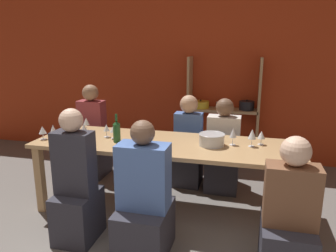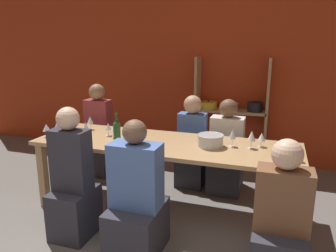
{
  "view_description": "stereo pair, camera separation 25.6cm",
  "coord_description": "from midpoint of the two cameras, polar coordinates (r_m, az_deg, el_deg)",
  "views": [
    {
      "loc": [
        0.64,
        -1.16,
        1.77
      ],
      "look_at": [
        -0.19,
        2.08,
        0.92
      ],
      "focal_mm": 35.0,
      "sensor_mm": 36.0,
      "label": 1
    },
    {
      "loc": [
        0.88,
        -1.09,
        1.77
      ],
      "look_at": [
        -0.19,
        2.08,
        0.92
      ],
      "focal_mm": 35.0,
      "sensor_mm": 36.0,
      "label": 2
    }
  ],
  "objects": [
    {
      "name": "wall_back_red",
      "position": [
        5.03,
        10.01,
        9.31
      ],
      "size": [
        8.8,
        0.06,
        2.7
      ],
      "color": "#B23819",
      "rests_on": "ground_plane"
    },
    {
      "name": "shelf_unit",
      "position": [
        4.92,
        12.21,
        0.29
      ],
      "size": [
        1.04,
        0.3,
        1.57
      ],
      "color": "tan",
      "rests_on": "ground_plane"
    },
    {
      "name": "dining_table",
      "position": [
        3.42,
        1.61,
        -4.19
      ],
      "size": [
        2.73,
        0.86,
        0.77
      ],
      "color": "tan",
      "rests_on": "ground_plane"
    },
    {
      "name": "mixing_bowl",
      "position": [
        3.29,
        9.64,
        -2.46
      ],
      "size": [
        0.26,
        0.26,
        0.12
      ],
      "color": "#B7BABC",
      "rests_on": "dining_table"
    },
    {
      "name": "wine_bottle_green",
      "position": [
        3.44,
        -6.81,
        -0.72
      ],
      "size": [
        0.08,
        0.08,
        0.3
      ],
      "color": "#1E4C23",
      "rests_on": "dining_table"
    },
    {
      "name": "wine_glass_empty_a",
      "position": [
        3.09,
        24.0,
        -3.48
      ],
      "size": [
        0.07,
        0.07,
        0.17
      ],
      "color": "white",
      "rests_on": "dining_table"
    },
    {
      "name": "wine_glass_empty_b",
      "position": [
        3.77,
        -16.99,
        -0.15
      ],
      "size": [
        0.07,
        0.07,
        0.15
      ],
      "color": "white",
      "rests_on": "dining_table"
    },
    {
      "name": "wine_glass_white_a",
      "position": [
        3.95,
        -11.61,
        0.96
      ],
      "size": [
        0.07,
        0.07,
        0.16
      ],
      "color": "white",
      "rests_on": "dining_table"
    },
    {
      "name": "wine_glass_empty_c",
      "position": [
        3.39,
        18.11,
        -1.86
      ],
      "size": [
        0.07,
        0.07,
        0.15
      ],
      "color": "white",
      "rests_on": "dining_table"
    },
    {
      "name": "wine_glass_red_a",
      "position": [
        3.77,
        -18.61,
        -0.35
      ],
      "size": [
        0.08,
        0.08,
        0.14
      ],
      "color": "white",
      "rests_on": "dining_table"
    },
    {
      "name": "wine_glass_white_b",
      "position": [
        3.3,
        16.54,
        -1.76
      ],
      "size": [
        0.08,
        0.08,
        0.18
      ],
      "color": "white",
      "rests_on": "dining_table"
    },
    {
      "name": "wine_glass_empty_d",
      "position": [
        3.31,
        13.35,
        -1.46
      ],
      "size": [
        0.07,
        0.07,
        0.18
      ],
      "color": "white",
      "rests_on": "dining_table"
    },
    {
      "name": "wine_glass_red_b",
      "position": [
        3.64,
        -8.41,
        -0.19
      ],
      "size": [
        0.07,
        0.07,
        0.15
      ],
      "color": "white",
      "rests_on": "dining_table"
    },
    {
      "name": "wine_glass_white_c",
      "position": [
        3.57,
        -7.27,
        -0.37
      ],
      "size": [
        0.08,
        0.08,
        0.15
      ],
      "color": "white",
      "rests_on": "dining_table"
    },
    {
      "name": "wine_glass_white_d",
      "position": [
        3.61,
        -12.17,
        -0.19
      ],
      "size": [
        0.08,
        0.08,
        0.17
      ],
      "color": "white",
      "rests_on": "dining_table"
    },
    {
      "name": "person_near_a",
      "position": [
        3.15,
        -13.92,
        -10.61
      ],
      "size": [
        0.35,
        0.43,
        1.23
      ],
      "color": "#2D2D38",
      "rests_on": "ground_plane"
    },
    {
      "name": "person_far_a",
      "position": [
        4.56,
        -10.27,
        -2.43
      ],
      "size": [
        0.34,
        0.43,
        1.24
      ],
      "rotation": [
        0.0,
        0.0,
        3.14
      ],
      "color": "#2D2D38",
      "rests_on": "ground_plane"
    },
    {
      "name": "person_near_b",
      "position": [
        2.76,
        21.63,
        -16.3
      ],
      "size": [
        0.4,
        0.5,
        1.11
      ],
      "color": "#2D2D38",
      "rests_on": "ground_plane"
    },
    {
      "name": "person_far_b",
      "position": [
        4.07,
        11.88,
        -5.41
      ],
      "size": [
        0.39,
        0.49,
        1.13
      ],
      "rotation": [
        0.0,
        0.0,
        3.14
      ],
      "color": "#2D2D38",
      "rests_on": "ground_plane"
    },
    {
      "name": "person_near_c",
      "position": [
        2.84,
        -2.86,
        -13.85
      ],
      "size": [
        0.42,
        0.53,
        1.18
      ],
      "color": "#2D2D38",
      "rests_on": "ground_plane"
    },
    {
      "name": "person_far_c",
      "position": [
        4.17,
        5.95,
        -4.33
      ],
      "size": [
        0.34,
        0.43,
        1.15
      ],
      "rotation": [
        0.0,
        0.0,
        3.14
      ],
      "color": "#2D2D38",
      "rests_on": "ground_plane"
    }
  ]
}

